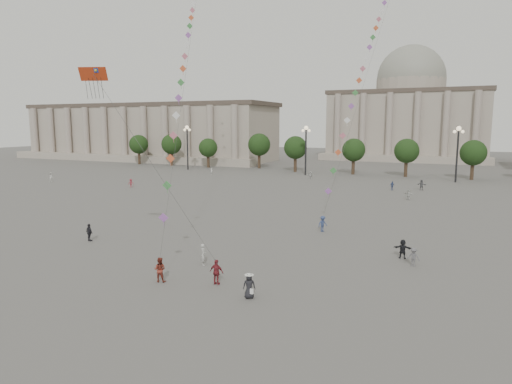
% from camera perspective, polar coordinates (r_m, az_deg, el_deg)
% --- Properties ---
extents(ground, '(360.00, 360.00, 0.00)m').
position_cam_1_polar(ground, '(30.97, -7.60, -12.60)').
color(ground, '#565451').
rests_on(ground, ground).
extents(hall_west, '(84.00, 26.22, 17.20)m').
position_cam_1_polar(hall_west, '(148.93, -13.44, 7.29)').
color(hall_west, '#A29588').
rests_on(hall_west, ground).
extents(hall_central, '(48.30, 34.30, 35.50)m').
position_cam_1_polar(hall_central, '(154.52, 18.56, 9.28)').
color(hall_central, '#A29588').
rests_on(hall_central, ground).
extents(tree_row, '(137.12, 5.12, 8.00)m').
position_cam_1_polar(tree_row, '(103.81, 15.55, 5.08)').
color(tree_row, '#332519').
rests_on(tree_row, ground).
extents(lamp_post_far_west, '(2.00, 0.90, 10.65)m').
position_cam_1_polar(lamp_post_far_west, '(112.17, -8.59, 6.54)').
color(lamp_post_far_west, '#262628').
rests_on(lamp_post_far_west, ground).
extents(lamp_post_mid_west, '(2.00, 0.90, 10.65)m').
position_cam_1_polar(lamp_post_mid_west, '(99.32, 6.26, 6.33)').
color(lamp_post_mid_west, '#262628').
rests_on(lamp_post_mid_west, ground).
extents(lamp_post_mid_east, '(2.00, 0.90, 10.65)m').
position_cam_1_polar(lamp_post_mid_east, '(94.59, 23.92, 5.54)').
color(lamp_post_mid_east, '#262628').
rests_on(lamp_post_mid_east, ground).
extents(person_crowd_0, '(0.93, 0.84, 1.52)m').
position_cam_1_polar(person_crowd_0, '(80.03, 16.65, 0.75)').
color(person_crowd_0, '#3A4C82').
rests_on(person_crowd_0, ground).
extents(person_crowd_1, '(1.08, 1.10, 1.79)m').
position_cam_1_polar(person_crowd_1, '(96.15, -24.21, 1.69)').
color(person_crowd_1, white).
rests_on(person_crowd_1, ground).
extents(person_crowd_2, '(1.07, 1.10, 1.51)m').
position_cam_1_polar(person_crowd_2, '(83.12, -15.37, 1.08)').
color(person_crowd_2, maroon).
rests_on(person_crowd_2, ground).
extents(person_crowd_3, '(1.53, 0.58, 1.62)m').
position_cam_1_polar(person_crowd_3, '(40.09, 17.86, -6.79)').
color(person_crowd_3, black).
rests_on(person_crowd_3, ground).
extents(person_crowd_4, '(1.47, 1.05, 1.53)m').
position_cam_1_polar(person_crowd_4, '(93.16, 6.82, 2.11)').
color(person_crowd_4, silver).
rests_on(person_crowd_4, ground).
extents(person_crowd_6, '(1.03, 0.66, 1.50)m').
position_cam_1_polar(person_crowd_6, '(38.27, 19.08, -7.67)').
color(person_crowd_6, '#5C5B5F').
rests_on(person_crowd_6, ground).
extents(person_crowd_7, '(1.47, 0.80, 1.52)m').
position_cam_1_polar(person_crowd_7, '(70.95, 18.51, -0.30)').
color(person_crowd_7, silver).
rests_on(person_crowd_7, ground).
extents(person_crowd_10, '(0.37, 0.56, 1.51)m').
position_cam_1_polar(person_crowd_10, '(100.21, -5.56, 2.58)').
color(person_crowd_10, silver).
rests_on(person_crowd_10, ground).
extents(person_crowd_12, '(1.69, 0.85, 1.74)m').
position_cam_1_polar(person_crowd_12, '(81.75, 19.99, 0.83)').
color(person_crowd_12, slate).
rests_on(person_crowd_12, ground).
extents(person_crowd_13, '(0.69, 0.75, 1.71)m').
position_cam_1_polar(person_crowd_13, '(36.73, -6.60, -7.76)').
color(person_crowd_13, '#B2B3AE').
rests_on(person_crowd_13, ground).
extents(tourist_0, '(1.06, 0.46, 1.79)m').
position_cam_1_polar(tourist_0, '(32.32, -4.95, -9.95)').
color(tourist_0, maroon).
rests_on(tourist_0, ground).
extents(tourist_1, '(1.07, 0.68, 1.69)m').
position_cam_1_polar(tourist_1, '(46.45, -20.11, -4.78)').
color(tourist_1, black).
rests_on(tourist_1, ground).
extents(kite_flyer_0, '(1.01, 0.88, 1.78)m').
position_cam_1_polar(kite_flyer_0, '(33.46, -11.94, -9.47)').
color(kite_flyer_0, maroon).
rests_on(kite_flyer_0, ground).
extents(kite_flyer_1, '(1.16, 1.22, 1.66)m').
position_cam_1_polar(kite_flyer_1, '(47.95, 8.33, -3.94)').
color(kite_flyer_1, navy).
rests_on(kite_flyer_1, ground).
extents(hat_person, '(0.95, 0.81, 1.69)m').
position_cam_1_polar(hat_person, '(29.84, -0.86, -11.57)').
color(hat_person, black).
rests_on(hat_person, ground).
extents(dragon_kite, '(6.94, 1.36, 17.77)m').
position_cam_1_polar(dragon_kite, '(38.79, -19.48, 12.57)').
color(dragon_kite, '#AB3012').
rests_on(dragon_kite, ground).
extents(kite_train_west, '(25.05, 47.74, 67.48)m').
position_cam_1_polar(kite_train_west, '(61.72, -8.28, 19.23)').
color(kite_train_west, '#3F3F3F').
rests_on(kite_train_west, ground).
extents(kite_train_mid, '(3.07, 43.25, 62.16)m').
position_cam_1_polar(kite_train_mid, '(70.56, 15.24, 20.00)').
color(kite_train_mid, '#3F3F3F').
rests_on(kite_train_mid, ground).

